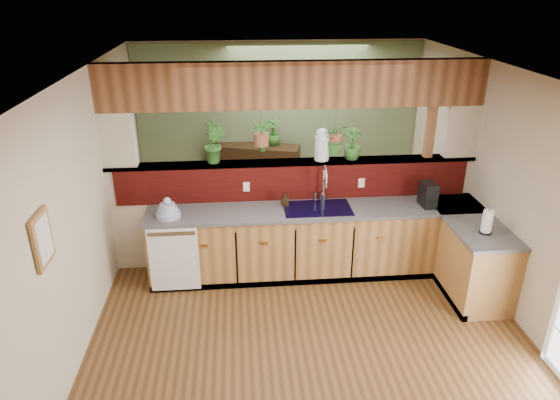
{
  "coord_description": "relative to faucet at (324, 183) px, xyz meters",
  "views": [
    {
      "loc": [
        -0.69,
        -4.47,
        3.45
      ],
      "look_at": [
        -0.23,
        0.7,
        1.15
      ],
      "focal_mm": 32.0,
      "sensor_mm": 36.0,
      "label": 1
    }
  ],
  "objects": [
    {
      "name": "ground",
      "position": [
        -0.34,
        -1.13,
        -1.17
      ],
      "size": [
        4.6,
        7.0,
        0.01
      ],
      "primitive_type": "cube",
      "color": "#55361A",
      "rests_on": "ground"
    },
    {
      "name": "ceiling",
      "position": [
        -0.34,
        -1.13,
        1.43
      ],
      "size": [
        4.6,
        7.0,
        0.01
      ],
      "primitive_type": "cube",
      "color": "brown",
      "rests_on": "ground"
    },
    {
      "name": "wall_back",
      "position": [
        -0.34,
        2.37,
        0.13
      ],
      "size": [
        4.6,
        0.02,
        2.6
      ],
      "primitive_type": "cube",
      "color": "beige",
      "rests_on": "ground"
    },
    {
      "name": "wall_left",
      "position": [
        -2.64,
        -1.13,
        0.13
      ],
      "size": [
        0.02,
        7.0,
        2.6
      ],
      "primitive_type": "cube",
      "color": "beige",
      "rests_on": "ground"
    },
    {
      "name": "wall_right",
      "position": [
        1.96,
        -1.13,
        0.13
      ],
      "size": [
        0.02,
        7.0,
        2.6
      ],
      "primitive_type": "cube",
      "color": "beige",
      "rests_on": "ground"
    },
    {
      "name": "pass_through_partition",
      "position": [
        -0.32,
        0.22,
        0.02
      ],
      "size": [
        4.6,
        0.21,
        2.6
      ],
      "color": "beige",
      "rests_on": "ground"
    },
    {
      "name": "pass_through_ledge",
      "position": [
        -0.34,
        0.22,
        0.2
      ],
      "size": [
        4.6,
        0.21,
        0.04
      ],
      "primitive_type": "cube",
      "color": "brown",
      "rests_on": "ground"
    },
    {
      "name": "header_beam",
      "position": [
        -0.34,
        0.22,
        1.15
      ],
      "size": [
        4.6,
        0.15,
        0.55
      ],
      "primitive_type": "cube",
      "color": "brown",
      "rests_on": "ground"
    },
    {
      "name": "sage_backwall",
      "position": [
        -0.34,
        2.35,
        0.13
      ],
      "size": [
        4.55,
        0.02,
        2.55
      ],
      "primitive_type": "cube",
      "color": "#5D734E",
      "rests_on": "ground"
    },
    {
      "name": "countertop",
      "position": [
        0.49,
        -0.26,
        -0.72
      ],
      "size": [
        4.14,
        1.52,
        0.9
      ],
      "color": "olive",
      "rests_on": "ground"
    },
    {
      "name": "dishwasher",
      "position": [
        -1.82,
        -0.46,
        -0.71
      ],
      "size": [
        0.58,
        0.03,
        0.82
      ],
      "color": "white",
      "rests_on": "ground"
    },
    {
      "name": "navy_sink",
      "position": [
        -0.09,
        -0.15,
        -0.35
      ],
      "size": [
        0.82,
        0.5,
        0.18
      ],
      "color": "black",
      "rests_on": "countertop"
    },
    {
      "name": "framed_print",
      "position": [
        -2.62,
        -1.93,
        0.38
      ],
      "size": [
        0.04,
        0.35,
        0.45
      ],
      "color": "olive",
      "rests_on": "wall_left"
    },
    {
      "name": "faucet",
      "position": [
        0.0,
        0.0,
        0.0
      ],
      "size": [
        0.22,
        0.22,
        0.5
      ],
      "color": "#B7B7B2",
      "rests_on": "countertop"
    },
    {
      "name": "dish_stack",
      "position": [
        -1.87,
        -0.24,
        -0.19
      ],
      "size": [
        0.28,
        0.28,
        0.25
      ],
      "color": "#A1ADD1",
      "rests_on": "countertop"
    },
    {
      "name": "soap_dispenser",
      "position": [
        -0.48,
        -0.04,
        -0.18
      ],
      "size": [
        0.09,
        0.09,
        0.18
      ],
      "primitive_type": "imported",
      "rotation": [
        0.0,
        0.0,
        0.15
      ],
      "color": "#362313",
      "rests_on": "countertop"
    },
    {
      "name": "coffee_maker",
      "position": [
        1.26,
        -0.2,
        -0.13
      ],
      "size": [
        0.16,
        0.27,
        0.29
      ],
      "rotation": [
        0.0,
        0.0,
        0.06
      ],
      "color": "black",
      "rests_on": "countertop"
    },
    {
      "name": "paper_towel",
      "position": [
        1.64,
        -0.95,
        -0.14
      ],
      "size": [
        0.14,
        0.14,
        0.29
      ],
      "color": "black",
      "rests_on": "countertop"
    },
    {
      "name": "glass_jar",
      "position": [
        0.0,
        0.22,
        0.42
      ],
      "size": [
        0.18,
        0.18,
        0.4
      ],
      "color": "silver",
      "rests_on": "pass_through_ledge"
    },
    {
      "name": "ledge_plant_left",
      "position": [
        -1.31,
        0.22,
        0.46
      ],
      "size": [
        0.31,
        0.27,
        0.48
      ],
      "primitive_type": "imported",
      "rotation": [
        0.0,
        0.0,
        -0.26
      ],
      "color": "#285F21",
      "rests_on": "pass_through_ledge"
    },
    {
      "name": "ledge_plant_right",
      "position": [
        0.38,
        0.22,
        0.42
      ],
      "size": [
        0.25,
        0.25,
        0.39
      ],
      "primitive_type": "imported",
      "rotation": [
        0.0,
        0.0,
        -0.14
      ],
      "color": "#285F21",
      "rests_on": "pass_through_ledge"
    },
    {
      "name": "hanging_plant_a",
      "position": [
        -0.75,
        0.22,
        0.66
      ],
      "size": [
        0.22,
        0.18,
        0.5
      ],
      "color": "brown",
      "rests_on": "header_beam"
    },
    {
      "name": "hanging_plant_b",
      "position": [
        0.16,
        0.22,
        0.66
      ],
      "size": [
        0.4,
        0.37,
        0.5
      ],
      "color": "brown",
      "rests_on": "header_beam"
    },
    {
      "name": "shelving_console",
      "position": [
        -0.79,
        2.12,
        -0.67
      ],
      "size": [
        1.54,
        0.79,
        0.99
      ],
      "primitive_type": "cube",
      "rotation": [
        0.0,
        0.0,
        -0.28
      ],
      "color": "black",
      "rests_on": "ground"
    },
    {
      "name": "shelf_plant_a",
      "position": [
        -1.42,
        2.12,
        0.04
      ],
      "size": [
        0.24,
        0.17,
        0.44
      ],
      "primitive_type": "imported",
      "rotation": [
        0.0,
        0.0,
        -0.05
      ],
      "color": "#285F21",
      "rests_on": "shelving_console"
    },
    {
      "name": "shelf_plant_b",
      "position": [
        -0.46,
        2.12,
        0.04
      ],
      "size": [
        0.26,
        0.26,
        0.43
      ],
      "primitive_type": "imported",
      "rotation": [
        0.0,
        0.0,
        -0.09
      ],
      "color": "#285F21",
      "rests_on": "shelving_console"
    },
    {
      "name": "floor_plant",
      "position": [
        0.38,
        0.99,
        -0.82
      ],
      "size": [
        0.78,
        0.74,
        0.69
      ],
      "primitive_type": "imported",
      "rotation": [
        0.0,
        0.0,
        0.38
      ],
      "color": "#285F21",
      "rests_on": "ground"
    }
  ]
}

